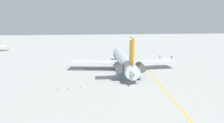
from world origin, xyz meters
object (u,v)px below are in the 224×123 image
main_jetliner (124,61)px  ground_crew_near_nose (160,56)px  safety_cone_nose (67,88)px  safety_cone_wingtip (80,87)px  safety_cone_tail (58,89)px  ground_crew_near_tail (172,57)px

main_jetliner → ground_crew_near_nose: size_ratio=23.72×
safety_cone_nose → ground_crew_near_nose: bearing=-45.5°
safety_cone_nose → safety_cone_wingtip: same height
ground_crew_near_nose → safety_cone_wingtip: 50.22m
ground_crew_near_nose → safety_cone_tail: size_ratio=3.22×
ground_crew_near_tail → safety_cone_wingtip: size_ratio=3.04×
ground_crew_near_nose → ground_crew_near_tail: 4.95m
main_jetliner → safety_cone_wingtip: 23.12m
safety_cone_wingtip → safety_cone_tail: 5.47m
ground_crew_near_nose → safety_cone_nose: size_ratio=3.22×
safety_cone_nose → ground_crew_near_tail: bearing=-50.4°
main_jetliner → safety_cone_tail: main_jetliner is taller
safety_cone_wingtip → safety_cone_nose: bearing=93.8°
ground_crew_near_nose → safety_cone_tail: bearing=-71.1°
safety_cone_wingtip → ground_crew_near_nose: bearing=-43.2°
ground_crew_near_nose → safety_cone_nose: (-36.82, 37.52, -0.85)m
ground_crew_near_tail → safety_cone_tail: size_ratio=3.04×
ground_crew_near_nose → ground_crew_near_tail: (-2.09, -4.49, -0.06)m
main_jetliner → safety_cone_tail: size_ratio=76.36×
ground_crew_near_nose → ground_crew_near_tail: ground_crew_near_nose is taller
ground_crew_near_nose → safety_cone_wingtip: (-36.61, 34.36, -0.85)m
main_jetliner → safety_cone_nose: bearing=138.7°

